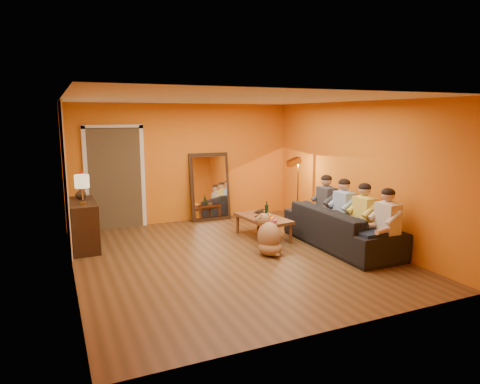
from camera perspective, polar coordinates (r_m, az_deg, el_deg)
name	(u,v)px	position (r m, az deg, el deg)	size (l,w,h in m)	color
room_shell	(224,177)	(7.31, -2.09, 1.95)	(5.00, 5.50, 2.60)	brown
white_accent	(65,175)	(8.17, -22.31, 2.06)	(0.02, 1.90, 2.58)	white
doorway_recess	(114,178)	(9.34, -16.40, 1.80)	(1.06, 0.30, 2.10)	#3F2D19
door_jamb_left	(86,181)	(9.17, -19.83, 1.45)	(0.08, 0.06, 2.20)	white
door_jamb_right	(143,177)	(9.32, -12.83, 1.93)	(0.08, 0.06, 2.20)	white
door_header	(112,127)	(9.14, -16.64, 8.35)	(1.22, 0.06, 0.08)	white
mirror_frame	(210,187)	(9.67, -4.05, 0.72)	(0.92, 0.06, 1.52)	#311E10
mirror_glass	(210,187)	(9.64, -3.97, 0.69)	(0.78, 0.02, 1.36)	white
sideboard	(84,225)	(8.14, -20.13, -4.10)	(0.44, 1.18, 0.85)	#311E10
table_lamp	(82,190)	(7.71, -20.27, 0.29)	(0.24, 0.24, 0.51)	beige
sofa	(341,227)	(7.93, 13.31, -4.62)	(0.96, 2.44, 0.71)	black
coffee_table	(263,227)	(8.30, 3.08, -4.74)	(0.62, 1.22, 0.42)	brown
floor_lamp	(298,192)	(9.24, 7.72, -0.05)	(0.30, 0.24, 1.44)	#AA7931
dog	(269,234)	(7.32, 3.88, -5.57)	(0.39, 0.61, 0.72)	#A07A48
person_far_left	(387,226)	(7.22, 19.03, -4.31)	(0.70, 0.44, 1.22)	beige
person_mid_left	(364,218)	(7.61, 16.22, -3.41)	(0.70, 0.44, 1.22)	#E1CE4B
person_mid_right	(344,212)	(8.03, 13.69, -2.60)	(0.70, 0.44, 1.22)	#8BACD8
person_far_right	(326,206)	(8.46, 11.43, -1.86)	(0.70, 0.44, 1.22)	#37373C
fruit_bowl	(269,218)	(7.80, 3.95, -3.53)	(0.26, 0.26, 0.16)	#C8466C
wine_bottle	(267,209)	(8.19, 3.58, -2.32)	(0.07, 0.07, 0.31)	black
tumbler	(266,213)	(8.40, 3.46, -2.78)	(0.10, 0.10, 0.09)	#B27F3F
laptop	(263,212)	(8.63, 3.10, -2.63)	(0.35, 0.23, 0.03)	black
book_lower	(259,220)	(8.00, 2.60, -3.69)	(0.16, 0.22, 0.02)	#311E10
book_mid	(260,218)	(8.00, 2.63, -3.52)	(0.20, 0.27, 0.02)	#B32214
book_upper	(260,218)	(7.98, 2.63, -3.42)	(0.16, 0.22, 0.02)	black
vase	(81,193)	(8.28, -20.47, -0.17)	(0.19, 0.19, 0.20)	#311E10
flowers	(80,178)	(8.23, -20.59, 1.71)	(0.17, 0.17, 0.51)	#B32214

